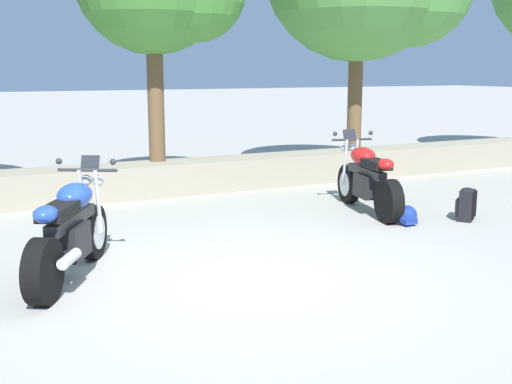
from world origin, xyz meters
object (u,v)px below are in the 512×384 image
at_px(motorcycle_red_centre, 367,180).
at_px(rider_backpack, 466,204).
at_px(rider_helmet, 407,216).
at_px(motorcycle_blue_near_left, 71,232).

height_order(motorcycle_red_centre, rider_backpack, motorcycle_red_centre).
height_order(motorcycle_red_centre, rider_helmet, motorcycle_red_centre).
height_order(motorcycle_blue_near_left, rider_backpack, motorcycle_blue_near_left).
relative_size(motorcycle_blue_near_left, rider_helmet, 6.64).
xyz_separation_m(motorcycle_blue_near_left, rider_backpack, (5.51, 0.14, -0.24)).
bearing_deg(motorcycle_red_centre, rider_backpack, -49.51).
bearing_deg(rider_backpack, motorcycle_blue_near_left, -178.57).
bearing_deg(motorcycle_red_centre, rider_helmet, -90.75).
xyz_separation_m(motorcycle_blue_near_left, rider_helmet, (4.56, 0.27, -0.35)).
bearing_deg(rider_backpack, motorcycle_red_centre, 130.49).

